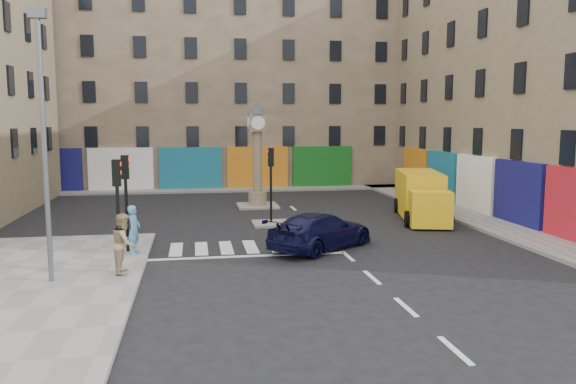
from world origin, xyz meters
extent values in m
plane|color=black|center=(0.00, 0.00, 0.00)|extent=(120.00, 120.00, 0.00)
cube|color=gray|center=(-11.00, -2.00, 0.07)|extent=(7.00, 16.00, 0.15)
cube|color=gray|center=(8.70, 10.00, 0.07)|extent=(2.60, 30.00, 0.15)
cube|color=gray|center=(-4.00, 22.20, 0.07)|extent=(32.00, 2.40, 0.15)
cube|color=gray|center=(-2.00, 8.00, 0.06)|extent=(1.80, 1.80, 0.12)
cube|color=gray|center=(-2.00, 14.00, 0.06)|extent=(2.40, 2.40, 0.12)
cube|color=#917E5F|center=(15.00, 10.00, 8.00)|extent=(10.00, 30.00, 16.00)
cube|color=gray|center=(-4.00, 28.00, 8.50)|extent=(32.00, 10.00, 17.00)
cylinder|color=black|center=(-8.30, 0.20, 1.55)|extent=(0.12, 0.12, 2.80)
cube|color=black|center=(-8.30, 0.20, 3.40)|extent=(0.28, 0.22, 0.90)
cylinder|color=black|center=(-8.30, 2.60, 1.55)|extent=(0.12, 0.12, 2.80)
cube|color=black|center=(-8.30, 2.60, 3.40)|extent=(0.28, 0.22, 0.90)
cylinder|color=black|center=(-2.00, 8.00, 1.52)|extent=(0.12, 0.12, 2.80)
cube|color=black|center=(-2.00, 8.00, 3.37)|extent=(0.28, 0.22, 0.90)
cylinder|color=#595B60|center=(-10.20, -1.20, 4.15)|extent=(0.16, 0.16, 8.00)
cube|color=#595B60|center=(-10.20, -1.20, 8.30)|extent=(0.50, 0.25, 0.30)
cylinder|color=#917E5F|center=(-2.00, 14.00, 0.52)|extent=(1.10, 1.10, 0.80)
cylinder|color=#917E5F|center=(-2.00, 14.00, 2.72)|extent=(0.56, 0.56, 3.60)
cube|color=#917E5F|center=(-2.00, 14.00, 5.02)|extent=(1.00, 1.00, 1.00)
cylinder|color=white|center=(-2.00, 13.48, 5.02)|extent=(0.80, 0.06, 0.80)
cone|color=#333338|center=(-2.00, 14.00, 5.87)|extent=(1.20, 1.20, 0.70)
imported|color=black|center=(-0.74, 2.39, 0.74)|extent=(5.24, 4.79, 1.47)
cube|color=yellow|center=(6.22, 9.16, 1.26)|extent=(3.11, 5.19, 2.32)
cube|color=yellow|center=(5.36, 5.63, 0.96)|extent=(2.15, 1.63, 1.72)
cube|color=black|center=(5.34, 5.58, 1.36)|extent=(1.88, 1.29, 0.71)
cylinder|color=black|center=(4.47, 6.26, 0.40)|extent=(0.44, 0.85, 0.81)
cylinder|color=black|center=(6.43, 5.78, 0.40)|extent=(0.44, 0.85, 0.81)
cylinder|color=black|center=(5.53, 10.58, 0.40)|extent=(0.44, 0.85, 0.81)
cylinder|color=black|center=(7.49, 10.10, 0.40)|extent=(0.44, 0.85, 0.81)
imported|color=#5EA7D8|center=(-8.00, 2.18, 1.07)|extent=(0.58, 0.75, 1.84)
imported|color=#9E8A61|center=(-8.04, -0.58, 1.14)|extent=(0.75, 0.97, 1.99)
camera|label=1|loc=(-5.69, -19.28, 5.13)|focal=35.00mm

